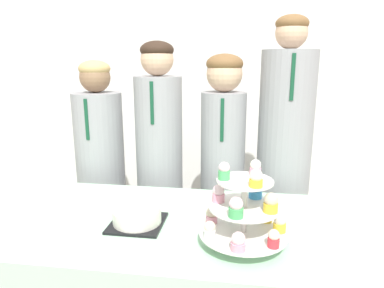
{
  "coord_description": "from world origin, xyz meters",
  "views": [
    {
      "loc": [
        0.3,
        -0.87,
        1.37
      ],
      "look_at": [
        0.12,
        0.4,
        1.06
      ],
      "focal_mm": 32.0,
      "sensor_mm": 36.0,
      "label": 1
    }
  ],
  "objects_px": {
    "round_cake": "(137,213)",
    "student_3": "(282,176)",
    "student_0": "(102,185)",
    "student_1": "(160,178)",
    "cake_knife": "(114,244)",
    "cupcake_stand": "(245,210)",
    "student_2": "(222,183)"
  },
  "relations": [
    {
      "from": "student_0",
      "to": "student_1",
      "type": "height_order",
      "value": "student_1"
    },
    {
      "from": "student_1",
      "to": "student_3",
      "type": "distance_m",
      "value": 0.69
    },
    {
      "from": "cake_knife",
      "to": "student_1",
      "type": "distance_m",
      "value": 0.81
    },
    {
      "from": "student_2",
      "to": "student_3",
      "type": "distance_m",
      "value": 0.33
    },
    {
      "from": "round_cake",
      "to": "student_3",
      "type": "height_order",
      "value": "student_3"
    },
    {
      "from": "round_cake",
      "to": "student_0",
      "type": "bearing_deg",
      "value": 123.1
    },
    {
      "from": "cupcake_stand",
      "to": "student_0",
      "type": "relative_size",
      "value": 0.22
    },
    {
      "from": "student_1",
      "to": "cake_knife",
      "type": "bearing_deg",
      "value": -87.94
    },
    {
      "from": "student_1",
      "to": "student_0",
      "type": "bearing_deg",
      "value": -180.0
    },
    {
      "from": "cake_knife",
      "to": "student_0",
      "type": "xyz_separation_m",
      "value": [
        -0.39,
        0.81,
        -0.1
      ]
    },
    {
      "from": "cake_knife",
      "to": "cupcake_stand",
      "type": "relative_size",
      "value": 0.91
    },
    {
      "from": "cupcake_stand",
      "to": "student_2",
      "type": "bearing_deg",
      "value": 98.94
    },
    {
      "from": "student_0",
      "to": "student_2",
      "type": "distance_m",
      "value": 0.72
    },
    {
      "from": "student_0",
      "to": "student_1",
      "type": "bearing_deg",
      "value": 0.0
    },
    {
      "from": "round_cake",
      "to": "student_2",
      "type": "xyz_separation_m",
      "value": [
        0.29,
        0.65,
        -0.1
      ]
    },
    {
      "from": "round_cake",
      "to": "cupcake_stand",
      "type": "bearing_deg",
      "value": -12.97
    },
    {
      "from": "student_0",
      "to": "student_3",
      "type": "height_order",
      "value": "student_3"
    },
    {
      "from": "student_0",
      "to": "student_1",
      "type": "relative_size",
      "value": 0.93
    },
    {
      "from": "cake_knife",
      "to": "cupcake_stand",
      "type": "height_order",
      "value": "cupcake_stand"
    },
    {
      "from": "student_1",
      "to": "student_2",
      "type": "height_order",
      "value": "student_1"
    },
    {
      "from": "cake_knife",
      "to": "student_1",
      "type": "relative_size",
      "value": 0.19
    },
    {
      "from": "student_3",
      "to": "student_0",
      "type": "bearing_deg",
      "value": -180.0
    },
    {
      "from": "round_cake",
      "to": "student_1",
      "type": "xyz_separation_m",
      "value": [
        -0.07,
        0.65,
        -0.09
      ]
    },
    {
      "from": "cupcake_stand",
      "to": "student_0",
      "type": "height_order",
      "value": "student_0"
    },
    {
      "from": "student_0",
      "to": "student_2",
      "type": "height_order",
      "value": "student_2"
    },
    {
      "from": "round_cake",
      "to": "student_2",
      "type": "bearing_deg",
      "value": 65.53
    },
    {
      "from": "cupcake_stand",
      "to": "student_3",
      "type": "bearing_deg",
      "value": 74.05
    },
    {
      "from": "round_cake",
      "to": "student_1",
      "type": "distance_m",
      "value": 0.66
    },
    {
      "from": "cake_knife",
      "to": "student_3",
      "type": "distance_m",
      "value": 1.04
    },
    {
      "from": "round_cake",
      "to": "cake_knife",
      "type": "height_order",
      "value": "round_cake"
    },
    {
      "from": "student_0",
      "to": "student_3",
      "type": "bearing_deg",
      "value": 0.0
    },
    {
      "from": "student_0",
      "to": "cake_knife",
      "type": "bearing_deg",
      "value": -64.47
    }
  ]
}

